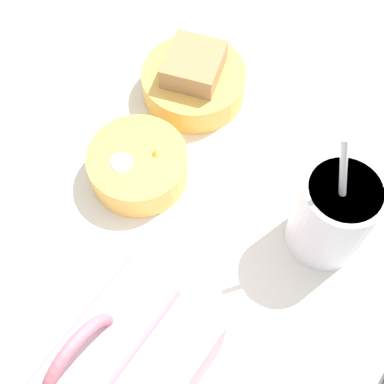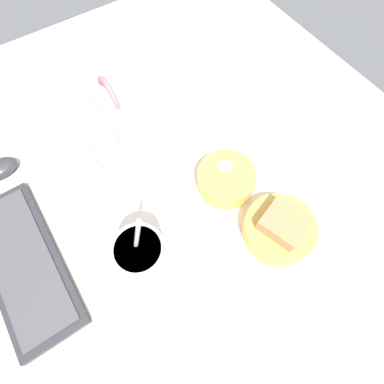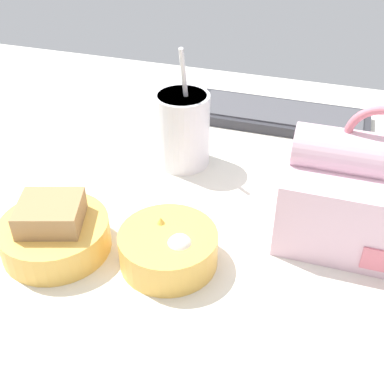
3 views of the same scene
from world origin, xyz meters
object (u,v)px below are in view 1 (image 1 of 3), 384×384
at_px(lunch_bag, 96,375).
at_px(bento_bowl_sandwich, 194,80).
at_px(soup_cup, 333,214).
at_px(bento_bowl_snacks, 139,165).

distance_m(lunch_bag, bento_bowl_sandwich, 0.39).
bearing_deg(bento_bowl_sandwich, soup_cup, 70.60).
distance_m(soup_cup, bento_bowl_sandwich, 0.26).
height_order(lunch_bag, soup_cup, soup_cup).
bearing_deg(bento_bowl_snacks, bento_bowl_sandwich, -171.71).
height_order(bento_bowl_sandwich, bento_bowl_snacks, bento_bowl_sandwich).
xyz_separation_m(bento_bowl_sandwich, bento_bowl_snacks, (0.14, 0.02, -0.00)).
relative_size(lunch_bag, bento_bowl_snacks, 1.64).
height_order(lunch_bag, bento_bowl_sandwich, lunch_bag).
bearing_deg(soup_cup, bento_bowl_sandwich, -109.40).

